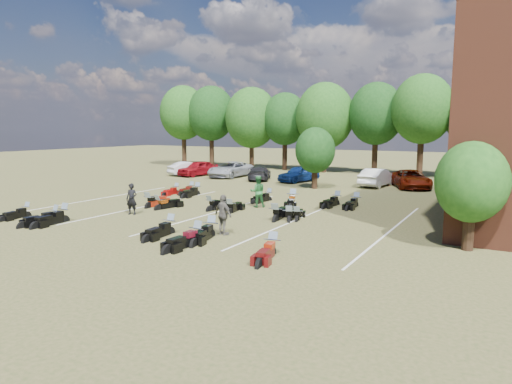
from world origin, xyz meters
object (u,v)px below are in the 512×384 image
Objects in this scene: car_4 at (299,174)px; motorcycle_3 at (211,237)px; person_green at (258,192)px; motorcycle_14 at (191,193)px; person_black at (132,199)px; person_grey at (223,215)px; motorcycle_0 at (27,217)px; motorcycle_7 at (149,208)px; car_0 at (198,168)px.

car_4 is 21.98m from motorcycle_3.
motorcycle_14 is (-7.51, 3.07, -0.97)m from person_green.
motorcycle_3 is (6.99, -2.23, -0.89)m from person_black.
car_4 is 21.42m from person_grey.
motorcycle_3 is at bearing 85.84° from person_grey.
person_green is 8.17m from motorcycle_14.
car_4 is 23.33m from motorcycle_0.
person_grey is at bearing 72.60° from person_green.
motorcycle_0 is 6.73m from motorcycle_7.
motorcycle_0 is at bearing -87.89° from car_4.
car_4 is 13.85m from person_green.
person_grey is (7.25, -1.60, 0.05)m from person_black.
motorcycle_7 is at bearing 92.25° from person_black.
motorcycle_7 reaches higher than motorcycle_3.
car_0 is 26.77m from motorcycle_3.
car_4 is 2.43× the size of person_black.
person_grey reaches higher than motorcycle_3.
car_0 is 2.34× the size of person_green.
car_4 is at bearing 92.49° from motorcycle_3.
person_grey is (5.51, -20.69, 0.20)m from car_4.
car_4 reaches higher than motorcycle_14.
person_black is (-1.74, -19.10, 0.15)m from car_4.
person_grey is at bearing 56.06° from motorcycle_3.
car_0 reaches higher than car_4.
person_green is at bearing -154.16° from motorcycle_7.
motorcycle_0 is (-4.67, -3.32, -0.89)m from person_black.
car_4 is 2.22× the size of person_green.
motorcycle_14 is (-2.51, 8.71, -0.89)m from person_black.
car_0 is 21.12m from person_black.
person_green is at bearing 32.26° from person_black.
person_black is at bearing -77.14° from car_4.
motorcycle_7 is 6.85m from motorcycle_14.
motorcycle_7 is 1.17× the size of motorcycle_14.
motorcycle_7 is (3.97, 5.43, 0.00)m from motorcycle_0.
motorcycle_14 is at bearing -28.13° from person_grey.
motorcycle_3 is at bearing -1.33° from motorcycle_0.
person_grey is (16.68, -20.50, 0.16)m from car_0.
person_grey is at bearing 149.09° from motorcycle_7.
person_black is 0.74× the size of motorcycle_3.
person_green is 6.78m from motorcycle_7.
motorcycle_14 is (-1.81, 6.60, 0.00)m from motorcycle_7.
person_black is 5.80m from motorcycle_0.
motorcycle_14 is at bearing -45.18° from car_0.
motorcycle_14 is at bearing -80.62° from motorcycle_7.
motorcycle_3 is (16.42, -21.13, -0.78)m from car_0.
person_green reaches higher than motorcycle_0.
car_0 is 11.17m from car_4.
person_green reaches higher than motorcycle_14.
person_green is at bearing -31.94° from car_0.
car_4 is at bearing 11.65° from car_0.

